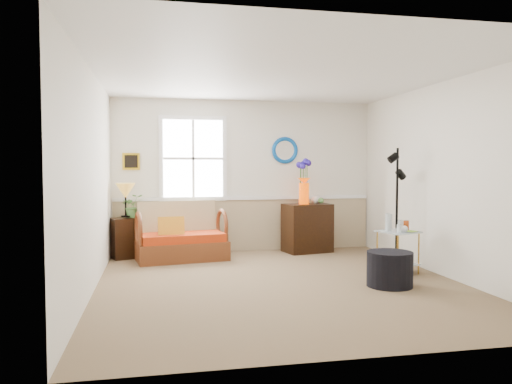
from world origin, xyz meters
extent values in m
cube|color=brown|center=(0.00, 0.00, 0.00)|extent=(4.50, 5.00, 0.01)
cube|color=white|center=(0.00, 0.00, 2.60)|extent=(4.50, 5.00, 0.01)
cube|color=silver|center=(0.00, 2.50, 1.30)|extent=(4.50, 0.01, 2.60)
cube|color=silver|center=(0.00, -2.50, 1.30)|extent=(4.50, 0.01, 2.60)
cube|color=silver|center=(-2.25, 0.00, 1.30)|extent=(0.01, 5.00, 2.60)
cube|color=silver|center=(2.25, 0.00, 1.30)|extent=(0.01, 5.00, 2.60)
cube|color=tan|center=(0.00, 2.48, 0.45)|extent=(4.46, 0.02, 0.90)
cube|color=white|center=(0.00, 2.47, 0.92)|extent=(4.46, 0.04, 0.06)
cube|color=gold|center=(-1.92, 2.48, 1.55)|extent=(0.28, 0.03, 0.28)
torus|color=#005CB7|center=(0.70, 2.48, 1.75)|extent=(0.47, 0.07, 0.47)
imported|color=#4E8340|center=(-1.90, 2.21, 0.79)|extent=(0.44, 0.47, 0.29)
cylinder|color=black|center=(1.28, -0.41, 0.21)|extent=(0.71, 0.71, 0.43)
camera|label=1|loc=(-1.51, -6.01, 1.48)|focal=35.00mm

